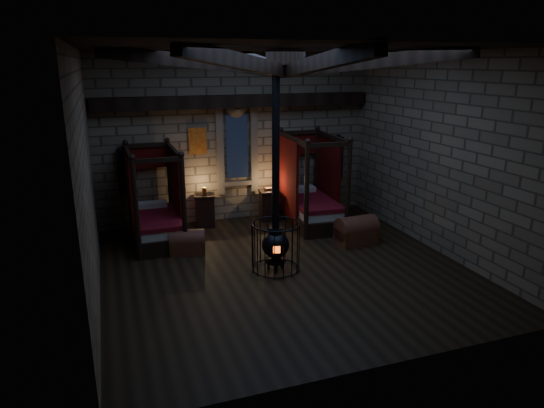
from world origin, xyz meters
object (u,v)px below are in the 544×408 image
object	(u,v)px
bed_left	(156,219)
trunk_left	(187,243)
trunk_right	(356,231)
stove	(276,241)
bed_right	(310,202)

from	to	relation	value
bed_left	trunk_left	distance (m)	1.18
bed_left	trunk_right	size ratio (longest dim) A/B	2.27
trunk_right	trunk_left	bearing A→B (deg)	165.36
bed_left	trunk_right	xyz separation A→B (m)	(4.26, -1.68, -0.24)
trunk_right	stove	size ratio (longest dim) A/B	0.23
bed_left	stove	bearing A→B (deg)	-51.12
trunk_right	stove	bearing A→B (deg)	-165.25
trunk_left	bed_left	bearing A→B (deg)	130.61
bed_right	stove	world-z (taller)	stove
bed_left	stove	size ratio (longest dim) A/B	0.53
bed_left	trunk_left	world-z (taller)	bed_left
trunk_left	stove	distance (m)	2.11
bed_right	trunk_left	xyz separation A→B (m)	(-3.31, -1.02, -0.31)
bed_right	stove	bearing A→B (deg)	-123.17
bed_right	stove	xyz separation A→B (m)	(-1.81, -2.46, 0.05)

